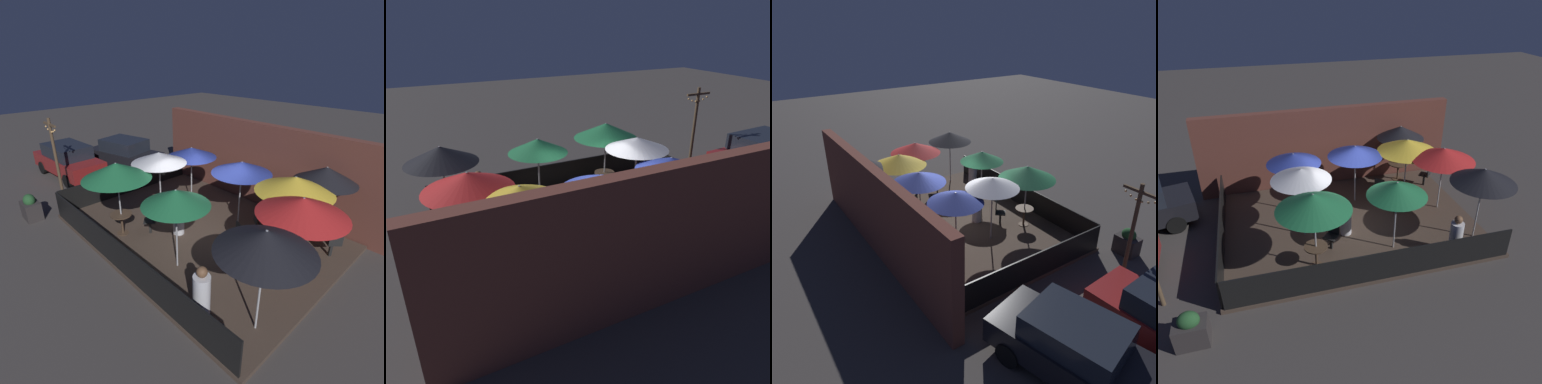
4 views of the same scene
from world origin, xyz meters
TOP-DOWN VIEW (x-y plane):
  - ground_plane at (0.00, 0.00)m, footprint 60.00×60.00m
  - patio_deck at (0.00, 0.00)m, footprint 8.69×6.28m
  - building_wall at (0.00, 3.37)m, footprint 10.29×0.36m
  - fence_front at (0.00, -3.09)m, footprint 8.49×0.05m
  - fence_side_left at (-4.30, 0.00)m, footprint 0.05×6.08m
  - patio_umbrella_0 at (-1.58, -2.03)m, footprint 2.16×2.16m
  - patio_umbrella_1 at (2.88, 2.59)m, footprint 1.92×1.92m
  - patio_umbrella_2 at (-1.65, -0.33)m, footprint 1.92×1.92m
  - patio_umbrella_3 at (-1.67, 1.22)m, footprint 1.91×1.91m
  - patio_umbrella_4 at (3.47, 0.05)m, footprint 2.23×2.23m
  - patio_umbrella_5 at (3.77, -1.95)m, footprint 2.04×2.04m
  - patio_umbrella_6 at (0.97, -1.80)m, footprint 1.84×1.84m
  - patio_umbrella_7 at (2.60, 1.25)m, footprint 2.25×2.25m
  - patio_umbrella_8 at (0.60, 1.38)m, footprint 2.03×2.03m
  - dining_table_0 at (-1.58, -2.03)m, footprint 0.71×0.71m
  - dining_table_1 at (2.88, 2.59)m, footprint 0.84×0.84m
  - patio_chair_0 at (-0.92, -1.28)m, footprint 0.56×0.56m
  - patio_chair_1 at (1.75, 0.11)m, footprint 0.53×0.53m
  - patio_chair_2 at (1.58, 1.20)m, footprint 0.57×0.57m
  - patio_chair_3 at (3.78, 1.77)m, footprint 0.57×0.57m
  - patron_0 at (2.70, -2.56)m, footprint 0.52×0.52m
  - patron_1 at (-0.30, -0.65)m, footprint 0.49×0.49m
  - planter_box at (-4.94, -3.85)m, footprint 0.78×0.55m

SIDE VIEW (x-z plane):
  - ground_plane at x=0.00m, z-range 0.00..0.00m
  - patio_deck at x=0.00m, z-range 0.00..0.12m
  - planter_box at x=-4.94m, z-range -0.05..0.93m
  - fence_front at x=0.00m, z-range 0.12..1.07m
  - fence_side_left at x=-4.30m, z-range 0.12..1.07m
  - patio_chair_0 at x=-0.92m, z-range 0.16..1.08m
  - patio_chair_2 at x=1.58m, z-range 0.17..1.10m
  - patio_chair_3 at x=3.78m, z-range 0.17..1.11m
  - patio_chair_1 at x=1.75m, z-range 0.17..1.13m
  - patron_1 at x=-0.30m, z-range 0.05..1.28m
  - dining_table_0 at x=-1.58m, z-range 0.32..1.06m
  - dining_table_1 at x=2.88m, z-range 0.34..1.10m
  - patron_0 at x=2.70m, z-range 0.05..1.41m
  - building_wall at x=0.00m, z-range 0.00..3.27m
  - patio_umbrella_8 at x=0.60m, z-range 1.06..3.33m
  - patio_umbrella_3 at x=-1.67m, z-range 1.09..3.39m
  - patio_umbrella_7 at x=2.60m, z-range 1.06..3.43m
  - patio_umbrella_1 at x=2.88m, z-range 1.06..3.45m
  - patio_umbrella_6 at x=0.97m, z-range 1.08..3.44m
  - patio_umbrella_4 at x=3.47m, z-range 1.09..3.49m
  - patio_umbrella_0 at x=-1.58m, z-range 1.11..3.60m
  - patio_umbrella_2 at x=-1.65m, z-range 1.15..3.60m
  - patio_umbrella_5 at x=3.77m, z-range 1.13..3.62m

